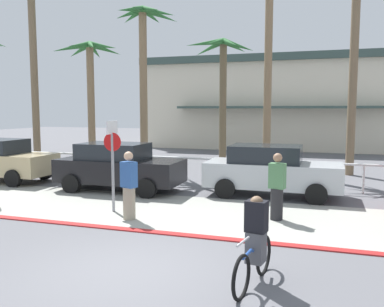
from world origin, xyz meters
name	(u,v)px	position (x,y,z in m)	size (l,w,h in m)	color
ground_plane	(240,180)	(0.00, 10.00, 0.00)	(80.00, 80.00, 0.00)	#5B5B60
sidewalk_strip	(198,213)	(0.00, 4.20, 0.01)	(44.00, 4.00, 0.02)	#9E9E93
curb_paint	(173,234)	(0.00, 2.20, 0.01)	(44.00, 0.24, 0.03)	maroon
building_backdrop	(286,103)	(0.20, 27.57, 3.32)	(20.24, 12.56, 6.61)	beige
rail_fence	(232,164)	(0.00, 8.50, 0.84)	(27.49, 0.08, 1.04)	white
stop_sign_bike_lane	(113,153)	(-2.33, 3.67, 1.68)	(0.52, 0.56, 2.56)	gray
palm_tree_1	(32,25)	(-10.81, 11.19, 7.03)	(3.60, 3.66, 9.26)	#756047
palm_tree_2	(90,72)	(-8.02, 11.87, 4.74)	(3.26, 3.16, 6.23)	#846B4C
palm_tree_3	(144,45)	(-4.82, 11.36, 5.83)	(2.85, 3.50, 7.59)	#846B4C
palm_tree_4	(222,69)	(-1.75, 13.91, 4.85)	(3.36, 3.13, 6.40)	brown
palm_tree_5	(270,14)	(0.68, 13.20, 7.23)	(3.55, 3.07, 9.61)	#846B4C
palm_tree_6	(356,16)	(4.36, 12.74, 6.81)	(3.30, 3.41, 9.37)	#756047
car_black_1	(119,166)	(-3.63, 6.45, 0.87)	(4.40, 2.02, 1.69)	black
car_silver_2	(271,170)	(1.61, 7.19, 0.87)	(4.40, 2.02, 1.69)	#B2B7BC
cyclist_blue_0	(255,243)	(2.23, 0.10, 0.69)	(0.39, 1.80, 1.50)	black
pedestrian_0	(129,188)	(-1.54, 3.05, 0.84)	(0.47, 0.41, 1.80)	gray
pedestrian_1	(277,189)	(2.14, 4.17, 0.82)	(0.45, 0.38, 1.76)	#232326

